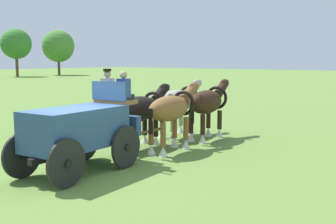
{
  "coord_description": "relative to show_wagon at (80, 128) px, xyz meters",
  "views": [
    {
      "loc": [
        -7.26,
        -8.97,
        3.07
      ],
      "look_at": [
        4.46,
        0.4,
        1.2
      ],
      "focal_mm": 45.57,
      "sensor_mm": 36.0,
      "label": 1
    }
  ],
  "objects": [
    {
      "name": "draft_horse_rear_off",
      "position": [
        3.66,
        -0.28,
        0.17
      ],
      "size": [
        3.09,
        1.06,
        2.25
      ],
      "color": "brown",
      "rests_on": "ground"
    },
    {
      "name": "ground_plane",
      "position": [
        -0.16,
        -0.02,
        -1.21
      ],
      "size": [
        220.0,
        220.0,
        0.0
      ],
      "primitive_type": "plane",
      "color": "olive"
    },
    {
      "name": "tree_g",
      "position": [
        35.04,
        59.12,
        4.51
      ],
      "size": [
        5.34,
        5.34,
        8.41
      ],
      "color": "brown",
      "rests_on": "ground"
    },
    {
      "name": "draft_horse_lead_near",
      "position": [
        6.1,
        1.27,
        0.14
      ],
      "size": [
        3.09,
        1.13,
        2.21
      ],
      "color": "#9E998E",
      "rests_on": "ground"
    },
    {
      "name": "draft_horse_lead_off",
      "position": [
        6.23,
        -0.02,
        0.17
      ],
      "size": [
        3.05,
        1.11,
        2.25
      ],
      "color": "#331E14",
      "rests_on": "ground"
    },
    {
      "name": "draft_horse_rear_near",
      "position": [
        3.52,
        1.01,
        0.09
      ],
      "size": [
        3.19,
        1.11,
        2.15
      ],
      "color": "black",
      "rests_on": "ground"
    },
    {
      "name": "show_wagon",
      "position": [
        0.0,
        0.0,
        0.0
      ],
      "size": [
        5.82,
        2.03,
        2.78
      ],
      "color": "#2D4C7A",
      "rests_on": "ground"
    },
    {
      "name": "tree_h",
      "position": [
        44.07,
        59.16,
        4.35
      ],
      "size": [
        6.16,
        6.16,
        8.65
      ],
      "color": "brown",
      "rests_on": "ground"
    }
  ]
}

